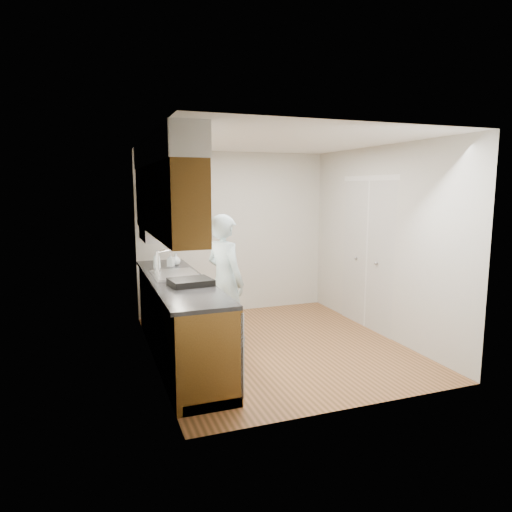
{
  "coord_description": "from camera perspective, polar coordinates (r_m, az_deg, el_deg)",
  "views": [
    {
      "loc": [
        -2.12,
        -5.06,
        1.97
      ],
      "look_at": [
        -0.18,
        0.25,
        1.11
      ],
      "focal_mm": 32.0,
      "sensor_mm": 36.0,
      "label": 1
    }
  ],
  "objects": [
    {
      "name": "floor",
      "position": [
        5.83,
        2.51,
        -11.09
      ],
      "size": [
        3.5,
        3.5,
        0.0
      ],
      "primitive_type": "plane",
      "color": "#9B623A",
      "rests_on": "ground"
    },
    {
      "name": "ceiling",
      "position": [
        5.51,
        2.69,
        14.18
      ],
      "size": [
        3.5,
        3.5,
        0.0
      ],
      "primitive_type": "plane",
      "rotation": [
        3.14,
        0.0,
        0.0
      ],
      "color": "white",
      "rests_on": "wall_left"
    },
    {
      "name": "wall_left",
      "position": [
        5.15,
        -13.0,
        0.41
      ],
      "size": [
        0.02,
        3.5,
        2.5
      ],
      "primitive_type": "cube",
      "color": "beige",
      "rests_on": "floor"
    },
    {
      "name": "wall_right",
      "position": [
        6.26,
        15.38,
        1.76
      ],
      "size": [
        0.02,
        3.5,
        2.5
      ],
      "primitive_type": "cube",
      "color": "beige",
      "rests_on": "floor"
    },
    {
      "name": "wall_back",
      "position": [
        7.17,
        -2.8,
        2.89
      ],
      "size": [
        3.0,
        0.02,
        2.5
      ],
      "primitive_type": "cube",
      "color": "beige",
      "rests_on": "floor"
    },
    {
      "name": "counter",
      "position": [
        5.35,
        -9.5,
        -7.52
      ],
      "size": [
        0.64,
        2.8,
        1.3
      ],
      "color": "brown",
      "rests_on": "floor"
    },
    {
      "name": "upper_cabinets",
      "position": [
        5.17,
        -11.45,
        8.27
      ],
      "size": [
        0.47,
        2.8,
        1.21
      ],
      "color": "brown",
      "rests_on": "wall_left"
    },
    {
      "name": "closet_door",
      "position": [
        6.53,
        13.69,
        0.1
      ],
      "size": [
        0.02,
        1.22,
        2.05
      ],
      "primitive_type": "cube",
      "color": "silver",
      "rests_on": "wall_right"
    },
    {
      "name": "floor_mat",
      "position": [
        5.76,
        -3.81,
        -11.27
      ],
      "size": [
        0.69,
        0.87,
        0.01
      ],
      "primitive_type": "cube",
      "rotation": [
        0.0,
        0.0,
        -0.38
      ],
      "color": "#5D5E60",
      "rests_on": "floor"
    },
    {
      "name": "person",
      "position": [
        5.51,
        -3.91,
        -2.11
      ],
      "size": [
        0.65,
        0.77,
        1.85
      ],
      "primitive_type": "imported",
      "rotation": [
        0.0,
        0.0,
        1.96
      ],
      "color": "#A9C6CE",
      "rests_on": "floor_mat"
    },
    {
      "name": "soap_bottle_a",
      "position": [
        5.84,
        -12.3,
        -0.46
      ],
      "size": [
        0.1,
        0.1,
        0.25
      ],
      "primitive_type": "imported",
      "rotation": [
        0.0,
        0.0,
        -0.04
      ],
      "color": "silver",
      "rests_on": "counter"
    },
    {
      "name": "soap_bottle_b",
      "position": [
        6.04,
        -10.62,
        -0.47
      ],
      "size": [
        0.11,
        0.11,
        0.17
      ],
      "primitive_type": "imported",
      "rotation": [
        0.0,
        0.0,
        -0.52
      ],
      "color": "silver",
      "rests_on": "counter"
    },
    {
      "name": "soap_bottle_c",
      "position": [
        6.14,
        -10.0,
        -0.36
      ],
      "size": [
        0.17,
        0.17,
        0.16
      ],
      "primitive_type": "imported",
      "rotation": [
        0.0,
        0.0,
        0.61
      ],
      "color": "silver",
      "rests_on": "counter"
    },
    {
      "name": "dish_rack",
      "position": [
        4.86,
        -8.17,
        -3.23
      ],
      "size": [
        0.46,
        0.4,
        0.07
      ],
      "primitive_type": "cube",
      "rotation": [
        0.0,
        0.0,
        0.11
      ],
      "color": "black",
      "rests_on": "counter"
    }
  ]
}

